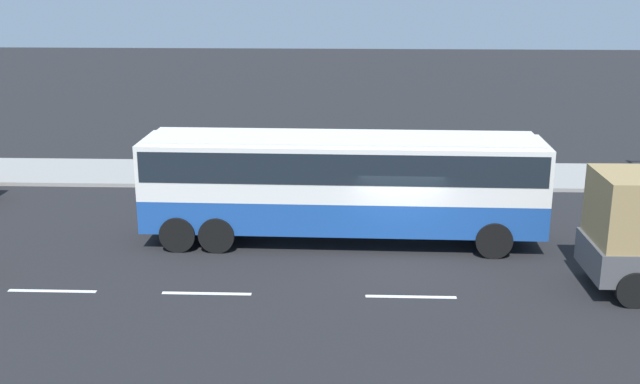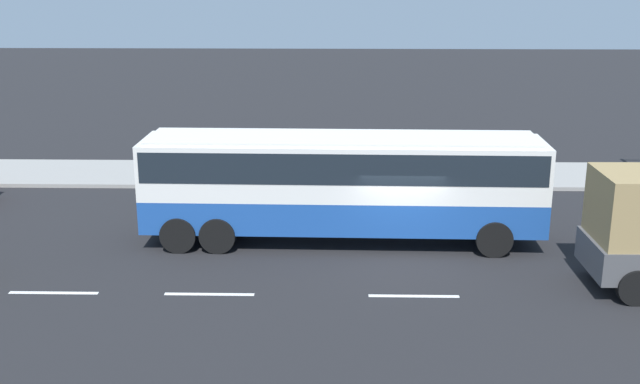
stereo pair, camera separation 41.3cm
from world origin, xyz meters
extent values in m
plane|color=black|center=(0.00, 0.00, 0.00)|extent=(120.00, 120.00, 0.00)
cube|color=gray|center=(0.00, 9.05, 0.07)|extent=(80.00, 4.00, 0.15)
cube|color=white|center=(-9.49, -3.10, 0.00)|extent=(2.40, 0.16, 0.01)
cube|color=white|center=(-5.31, -3.10, 0.00)|extent=(2.40, 0.16, 0.01)
cube|color=white|center=(0.13, -3.10, 0.00)|extent=(2.40, 0.16, 0.01)
cube|color=#1E4C9E|center=(-1.76, 1.13, 1.06)|extent=(12.37, 2.60, 1.03)
cube|color=white|center=(-1.76, 1.13, 2.43)|extent=(12.37, 2.60, 1.70)
cube|color=black|center=(-1.76, 1.13, 2.66)|extent=(12.12, 2.63, 0.94)
cube|color=black|center=(4.36, 1.04, 2.51)|extent=(0.15, 2.22, 1.36)
cube|color=white|center=(-1.76, 1.13, 3.34)|extent=(11.87, 2.45, 0.12)
cylinder|color=black|center=(2.82, 2.22, 0.55)|extent=(1.10, 0.32, 1.10)
cylinder|color=black|center=(2.79, -0.09, 0.55)|extent=(1.10, 0.32, 1.10)
cylinder|color=black|center=(-5.51, 2.35, 0.55)|extent=(1.10, 0.32, 1.10)
cylinder|color=black|center=(-5.54, 0.04, 0.55)|extent=(1.10, 0.32, 1.10)
cylinder|color=black|center=(-6.71, 2.37, 0.55)|extent=(1.10, 0.32, 1.10)
cylinder|color=black|center=(-6.74, 0.06, 0.55)|extent=(1.10, 0.32, 1.10)
cylinder|color=black|center=(5.74, -1.28, 0.48)|extent=(0.96, 0.29, 0.96)
cylinder|color=black|center=(5.76, -3.49, 0.48)|extent=(0.96, 0.29, 0.96)
cylinder|color=#38334C|center=(5.48, 8.75, 0.58)|extent=(0.14, 0.14, 0.86)
cylinder|color=#38334C|center=(5.39, 8.62, 0.58)|extent=(0.14, 0.14, 0.86)
cylinder|color=#2672B2|center=(5.44, 8.69, 1.33)|extent=(0.32, 0.32, 0.65)
sphere|color=#9E7051|center=(5.44, 8.69, 1.77)|extent=(0.23, 0.23, 0.23)
cylinder|color=#38334C|center=(-2.78, 7.74, 0.58)|extent=(0.14, 0.14, 0.86)
cylinder|color=#38334C|center=(-2.89, 7.62, 0.58)|extent=(0.14, 0.14, 0.86)
cylinder|color=gold|center=(-2.83, 7.68, 1.33)|extent=(0.32, 0.32, 0.65)
sphere|color=tan|center=(-2.83, 7.68, 1.77)|extent=(0.23, 0.23, 0.23)
camera|label=1|loc=(-1.52, -22.22, 8.45)|focal=43.91mm
camera|label=2|loc=(-1.93, -22.24, 8.45)|focal=43.91mm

